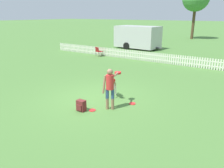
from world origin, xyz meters
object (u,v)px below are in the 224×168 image
at_px(leaping_dog, 113,84).
at_px(folding_chair_blue_left, 98,51).
at_px(frisbee_near_dog, 132,104).
at_px(frisbee_near_handler, 92,110).
at_px(equipment_trailer, 137,37).
at_px(handler_person, 110,84).
at_px(backpack_on_grass, 81,106).

distance_m(leaping_dog, folding_chair_blue_left, 9.49).
bearing_deg(leaping_dog, frisbee_near_dog, 141.22).
distance_m(frisbee_near_handler, frisbee_near_dog, 1.65).
bearing_deg(equipment_trailer, leaping_dog, -61.76).
relative_size(frisbee_near_handler, frisbee_near_dog, 1.00).
distance_m(handler_person, backpack_on_grass, 1.32).
bearing_deg(handler_person, frisbee_near_dog, 32.84).
bearing_deg(leaping_dog, folding_chair_blue_left, -77.34).
bearing_deg(frisbee_near_dog, handler_person, -118.16).
bearing_deg(folding_chair_blue_left, frisbee_near_dog, 153.81).
relative_size(leaping_dog, equipment_trailer, 0.19).
bearing_deg(backpack_on_grass, leaping_dog, 84.47).
height_order(frisbee_near_handler, backpack_on_grass, backpack_on_grass).
height_order(leaping_dog, frisbee_near_handler, leaping_dog).
relative_size(handler_person, frisbee_near_handler, 6.11).
height_order(handler_person, leaping_dog, handler_person).
bearing_deg(backpack_on_grass, handler_person, 45.50).
bearing_deg(folding_chair_blue_left, handler_person, 148.83).
bearing_deg(frisbee_near_handler, equipment_trailer, 112.27).
height_order(frisbee_near_handler, frisbee_near_dog, same).
bearing_deg(leaping_dog, equipment_trailer, -94.85).
bearing_deg(handler_person, backpack_on_grass, -163.50).
height_order(handler_person, frisbee_near_dog, handler_person).
relative_size(handler_person, backpack_on_grass, 3.76).
relative_size(handler_person, leaping_dog, 1.55).
bearing_deg(frisbee_near_handler, leaping_dog, 95.05).
bearing_deg(handler_person, equipment_trailer, 85.58).
bearing_deg(frisbee_near_handler, frisbee_near_dog, 56.75).
bearing_deg(backpack_on_grass, folding_chair_blue_left, 124.60).
bearing_deg(frisbee_near_dog, equipment_trailer, 117.58).
bearing_deg(folding_chair_blue_left, backpack_on_grass, 143.10).
xyz_separation_m(frisbee_near_handler, folding_chair_blue_left, (-6.44, 8.64, 0.45)).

